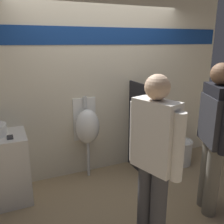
{
  "coord_description": "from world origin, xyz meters",
  "views": [
    {
      "loc": [
        -1.34,
        -2.87,
        1.99
      ],
      "look_at": [
        0.0,
        0.17,
        1.05
      ],
      "focal_mm": 40.0,
      "sensor_mm": 36.0,
      "label": 1
    }
  ],
  "objects": [
    {
      "name": "person_in_vest",
      "position": [
        0.78,
        -0.92,
        1.03
      ],
      "size": [
        0.4,
        0.58,
        1.78
      ],
      "rotation": [
        0.0,
        0.0,
        1.16
      ],
      "color": "#666056",
      "rests_on": "ground_plane"
    },
    {
      "name": "display_wall",
      "position": [
        0.0,
        0.6,
        1.36
      ],
      "size": [
        4.26,
        0.07,
        2.7
      ],
      "color": "beige",
      "rests_on": "ground_plane"
    },
    {
      "name": "urinal_near_counter",
      "position": [
        -0.28,
        0.44,
        0.79
      ],
      "size": [
        0.36,
        0.28,
        1.22
      ],
      "color": "silver",
      "rests_on": "ground_plane"
    },
    {
      "name": "toilet",
      "position": [
        1.26,
        0.27,
        0.31
      ],
      "size": [
        0.4,
        0.57,
        0.91
      ],
      "color": "white",
      "rests_on": "ground_plane"
    },
    {
      "name": "person_with_lanyard",
      "position": [
        -0.13,
        -1.09,
        0.95
      ],
      "size": [
        0.31,
        0.58,
        1.73
      ],
      "rotation": [
        0.0,
        0.0,
        1.87
      ],
      "color": "#3D3D42",
      "rests_on": "ground_plane"
    },
    {
      "name": "cell_phone",
      "position": [
        -1.34,
        0.16,
        0.89
      ],
      "size": [
        0.07,
        0.14,
        0.01
      ],
      "color": "#232328",
      "rests_on": "sink_counter"
    },
    {
      "name": "divider_near_counter",
      "position": [
        0.49,
        0.29,
        0.7
      ],
      "size": [
        0.03,
        0.57,
        1.4
      ],
      "color": "black",
      "rests_on": "ground_plane"
    },
    {
      "name": "ground_plane",
      "position": [
        0.0,
        0.0,
        0.0
      ],
      "size": [
        16.0,
        16.0,
        0.0
      ],
      "primitive_type": "plane",
      "color": "#997F5B"
    }
  ]
}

